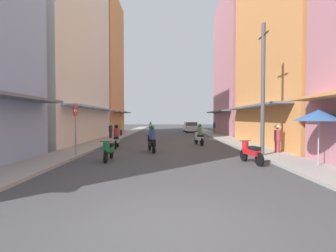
{
  "coord_description": "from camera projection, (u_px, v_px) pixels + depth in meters",
  "views": [
    {
      "loc": [
        -0.02,
        -4.42,
        1.95
      ],
      "look_at": [
        0.02,
        19.06,
        1.25
      ],
      "focal_mm": 26.55,
      "sensor_mm": 36.0,
      "label": 1
    }
  ],
  "objects": [
    {
      "name": "motorbike_green",
      "position": [
        108.0,
        150.0,
        11.45
      ],
      "size": [
        0.55,
        1.81,
        0.96
      ],
      "color": "black",
      "rests_on": "ground"
    },
    {
      "name": "motorbike_black",
      "position": [
        151.0,
        140.0,
        14.44
      ],
      "size": [
        0.68,
        1.77,
        1.58
      ],
      "color": "black",
      "rests_on": "ground"
    },
    {
      "name": "pedestrian_foreground",
      "position": [
        110.0,
        130.0,
        23.16
      ],
      "size": [
        0.44,
        0.44,
        1.61
      ],
      "color": "#262628",
      "rests_on": "ground"
    },
    {
      "name": "building_right_mid",
      "position": [
        299.0,
        27.0,
        17.8
      ],
      "size": [
        7.05,
        11.82,
        17.1
      ],
      "color": "#D88C4C",
      "rests_on": "ground"
    },
    {
      "name": "building_left_far",
      "position": [
        94.0,
        66.0,
        31.8
      ],
      "size": [
        7.05,
        8.57,
        17.37
      ],
      "color": "#D88C4C",
      "rests_on": "ground"
    },
    {
      "name": "sidewalk_right",
      "position": [
        218.0,
        136.0,
        26.68
      ],
      "size": [
        1.97,
        60.41,
        0.12
      ],
      "primitive_type": "cube",
      "color": "#9E9991",
      "rests_on": "ground"
    },
    {
      "name": "building_left_mid",
      "position": [
        54.0,
        34.0,
        20.47
      ],
      "size": [
        7.05,
        13.0,
        17.9
      ],
      "color": "silver",
      "rests_on": "ground"
    },
    {
      "name": "parked_car",
      "position": [
        190.0,
        127.0,
        35.9
      ],
      "size": [
        1.98,
        4.19,
        1.45
      ],
      "color": "silver",
      "rests_on": "ground"
    },
    {
      "name": "building_right_far",
      "position": [
        246.0,
        66.0,
        29.86
      ],
      "size": [
        7.05,
        10.53,
        16.68
      ],
      "color": "#B7727F",
      "rests_on": "ground"
    },
    {
      "name": "vendor_umbrella",
      "position": [
        318.0,
        115.0,
        9.66
      ],
      "size": [
        1.89,
        1.89,
        2.31
      ],
      "color": "#99999E",
      "rests_on": "ground"
    },
    {
      "name": "pedestrian_crossing",
      "position": [
        277.0,
        137.0,
        13.5
      ],
      "size": [
        0.44,
        0.44,
        1.65
      ],
      "color": "#99333F",
      "rests_on": "ground"
    },
    {
      "name": "pedestrian_midway",
      "position": [
        120.0,
        129.0,
        26.88
      ],
      "size": [
        0.34,
        0.34,
        1.6
      ],
      "color": "#262628",
      "rests_on": "ground"
    },
    {
      "name": "motorbike_white",
      "position": [
        199.0,
        136.0,
        18.25
      ],
      "size": [
        0.63,
        1.78,
        1.58
      ],
      "color": "black",
      "rests_on": "ground"
    },
    {
      "name": "motorbike_orange",
      "position": [
        150.0,
        128.0,
        33.26
      ],
      "size": [
        0.68,
        1.77,
        1.58
      ],
      "color": "black",
      "rests_on": "ground"
    },
    {
      "name": "sidewalk_left",
      "position": [
        117.0,
        136.0,
        26.67
      ],
      "size": [
        1.97,
        60.41,
        0.12
      ],
      "primitive_type": "cube",
      "color": "#9E9991",
      "rests_on": "ground"
    },
    {
      "name": "pedestrian_far",
      "position": [
        214.0,
        127.0,
        32.34
      ],
      "size": [
        0.34,
        0.34,
        1.62
      ],
      "color": "#BF8C3F",
      "rests_on": "ground"
    },
    {
      "name": "motorbike_red",
      "position": [
        250.0,
        152.0,
        10.82
      ],
      "size": [
        0.63,
        1.79,
        0.96
      ],
      "color": "black",
      "rests_on": "ground"
    },
    {
      "name": "ground_plane",
      "position": [
        168.0,
        137.0,
        26.68
      ],
      "size": [
        115.3,
        115.3,
        0.0
      ],
      "primitive_type": "plane",
      "color": "#424244"
    },
    {
      "name": "motorbike_silver",
      "position": [
        116.0,
        138.0,
        16.34
      ],
      "size": [
        0.55,
        1.81,
        1.58
      ],
      "color": "black",
      "rests_on": "ground"
    },
    {
      "name": "street_sign_no_entry",
      "position": [
        75.0,
        123.0,
        12.3
      ],
      "size": [
        0.07,
        0.6,
        2.65
      ],
      "color": "gray",
      "rests_on": "ground"
    },
    {
      "name": "utility_pole",
      "position": [
        262.0,
        89.0,
        12.4
      ],
      "size": [
        0.2,
        1.2,
        6.7
      ],
      "color": "#4C4C4F",
      "rests_on": "ground"
    }
  ]
}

